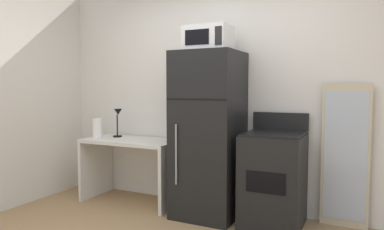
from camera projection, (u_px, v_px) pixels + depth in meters
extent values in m
cube|color=silver|center=(228.00, 93.00, 4.04)|extent=(5.00, 0.10, 2.60)
cube|color=silver|center=(132.00, 141.00, 4.22)|extent=(1.15, 0.60, 0.04)
cube|color=silver|center=(96.00, 167.00, 4.50)|extent=(0.04, 0.60, 0.71)
cube|color=silver|center=(173.00, 177.00, 4.01)|extent=(0.04, 0.60, 0.71)
cylinder|color=black|center=(117.00, 136.00, 4.42)|extent=(0.11, 0.11, 0.02)
cylinder|color=black|center=(117.00, 125.00, 4.41)|extent=(0.02, 0.02, 0.26)
cone|color=black|center=(118.00, 112.00, 4.37)|extent=(0.10, 0.10, 0.08)
cylinder|color=white|center=(97.00, 128.00, 4.30)|extent=(0.11, 0.11, 0.24)
cube|color=black|center=(209.00, 135.00, 3.75)|extent=(0.65, 0.65, 1.73)
cube|color=black|center=(195.00, 99.00, 3.43)|extent=(0.64, 0.00, 0.01)
cylinder|color=gray|center=(176.00, 155.00, 3.55)|extent=(0.02, 0.02, 0.61)
cube|color=silver|center=(208.00, 39.00, 3.66)|extent=(0.46, 0.34, 0.26)
cube|color=black|center=(197.00, 37.00, 3.53)|extent=(0.26, 0.01, 0.15)
cube|color=black|center=(218.00, 36.00, 3.43)|extent=(0.07, 0.01, 0.18)
cube|color=black|center=(273.00, 180.00, 3.50)|extent=(0.57, 0.60, 0.90)
cube|color=black|center=(274.00, 134.00, 3.47)|extent=(0.55, 0.58, 0.02)
cube|color=black|center=(280.00, 121.00, 3.71)|extent=(0.57, 0.04, 0.18)
cube|color=black|center=(266.00, 183.00, 3.23)|extent=(0.37, 0.01, 0.20)
cube|color=#C6B793|center=(345.00, 156.00, 3.44)|extent=(0.44, 0.03, 1.40)
cube|color=#B2BCC6|center=(345.00, 156.00, 3.42)|extent=(0.39, 0.00, 1.26)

